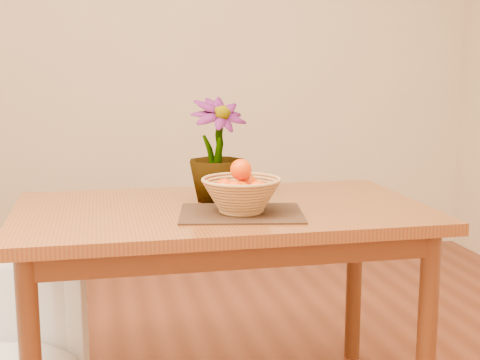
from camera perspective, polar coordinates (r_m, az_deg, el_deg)
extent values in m
cube|color=beige|center=(4.18, -6.51, 11.46)|extent=(4.00, 0.02, 2.70)
cube|color=brown|center=(2.30, -1.56, -2.77)|extent=(1.40, 0.80, 0.04)
cube|color=#512812|center=(2.31, -1.55, -4.22)|extent=(1.28, 0.68, 0.08)
cylinder|color=#512812|center=(2.32, 15.65, -12.77)|extent=(0.06, 0.06, 0.71)
cylinder|color=#512812|center=(2.68, -16.12, -9.61)|extent=(0.06, 0.06, 0.71)
cylinder|color=#512812|center=(2.86, 9.71, -8.11)|extent=(0.06, 0.06, 0.71)
cube|color=#321D12|center=(2.18, 0.11, -2.86)|extent=(0.44, 0.36, 0.01)
cylinder|color=#A76F45|center=(2.18, 0.11, -2.68)|extent=(0.13, 0.13, 0.01)
sphere|color=red|center=(2.16, 0.11, -0.89)|extent=(0.06, 0.06, 0.06)
sphere|color=red|center=(2.21, 0.69, -0.47)|extent=(0.07, 0.07, 0.07)
sphere|color=red|center=(2.19, -1.31, -0.69)|extent=(0.06, 0.06, 0.06)
sphere|color=red|center=(2.11, -0.50, -1.00)|extent=(0.07, 0.07, 0.07)
sphere|color=red|center=(2.14, 1.55, -0.92)|extent=(0.06, 0.06, 0.06)
sphere|color=red|center=(2.18, 0.08, 0.89)|extent=(0.07, 0.07, 0.07)
imported|color=#1B4B15|center=(2.36, -1.98, 2.58)|extent=(0.26, 0.26, 0.37)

